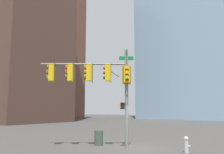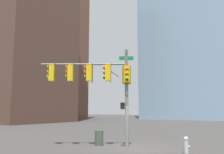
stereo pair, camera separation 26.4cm
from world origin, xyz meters
name	(u,v)px [view 2 (the right image)]	position (x,y,z in m)	size (l,w,h in m)	color
ground_plane	(132,147)	(0.00, 0.00, 0.00)	(200.00, 200.00, 0.00)	#423F3D
signal_pole_assembly	(98,79)	(-1.55, -1.42, 4.19)	(4.94, 3.43, 6.04)	slate
fire_hydrant	(186,144)	(3.39, -0.24, 0.47)	(0.34, 0.26, 0.87)	#B2B2B7
litter_bin	(99,138)	(-2.22, -0.40, 0.47)	(0.56, 0.56, 0.95)	#384738
building_brick_nearside	(8,32)	(-39.51, 16.68, 19.12)	(27.55, 15.27, 38.24)	#4C3328
building_brick_midblock	(44,42)	(-42.71, 29.55, 20.28)	(17.50, 16.31, 40.56)	brown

